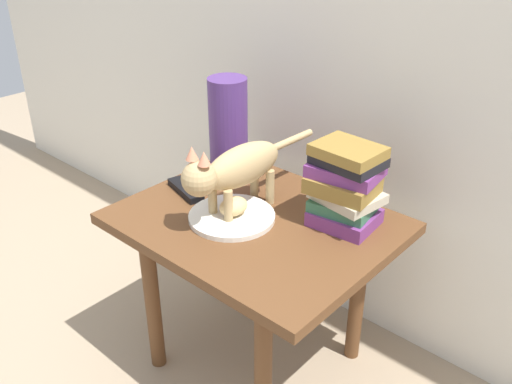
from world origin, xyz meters
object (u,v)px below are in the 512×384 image
side_table (256,242)px  plate (232,217)px  cat (235,169)px  tv_remote (186,190)px  bread_roll (233,206)px  book_stack (346,186)px  green_vase (228,127)px

side_table → plate: bearing=-135.9°
side_table → cat: size_ratio=1.47×
tv_remote → plate: bearing=10.4°
tv_remote → side_table: bearing=21.6°
bread_roll → book_stack: 0.30m
plate → bread_roll: 0.03m
side_table → book_stack: bearing=35.9°
cat → book_stack: cat is taller
side_table → cat: 0.22m
side_table → book_stack: book_stack is taller
bread_roll → side_table: bearing=44.9°
bread_roll → tv_remote: (-0.21, 0.02, -0.03)m
bread_roll → plate: bearing=-146.2°
book_stack → tv_remote: size_ratio=1.48×
side_table → tv_remote: size_ratio=4.70×
plate → book_stack: (0.23, 0.18, 0.10)m
plate → tv_remote: (-0.20, 0.02, 0.00)m
side_table → tv_remote: bearing=-173.8°
book_stack → tv_remote: (-0.43, -0.16, -0.10)m
bread_roll → book_stack: book_stack is taller
cat → side_table: bearing=13.1°
plate → bread_roll: bread_roll is taller
cat → green_vase: bearing=137.9°
cat → plate: bearing=-63.6°
side_table → plate: plate is taller
tv_remote → green_vase: bearing=106.3°
book_stack → tv_remote: book_stack is taller
green_vase → tv_remote: bearing=-89.1°
bread_roll → green_vase: size_ratio=0.27×
green_vase → tv_remote: 0.23m
bread_roll → cat: cat is taller
bread_roll → tv_remote: bearing=175.8°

